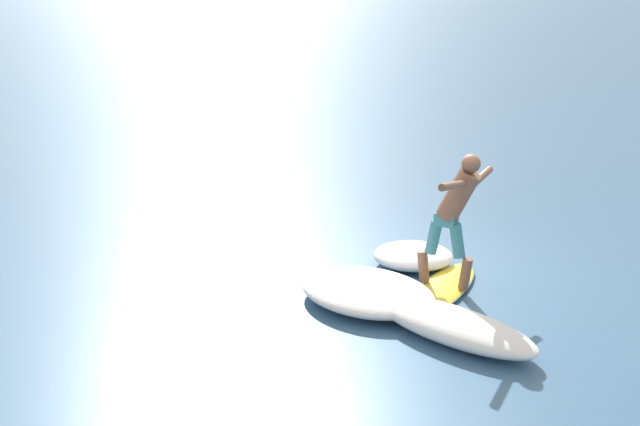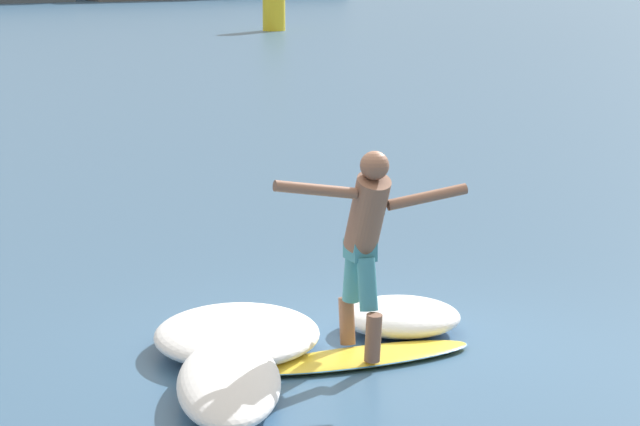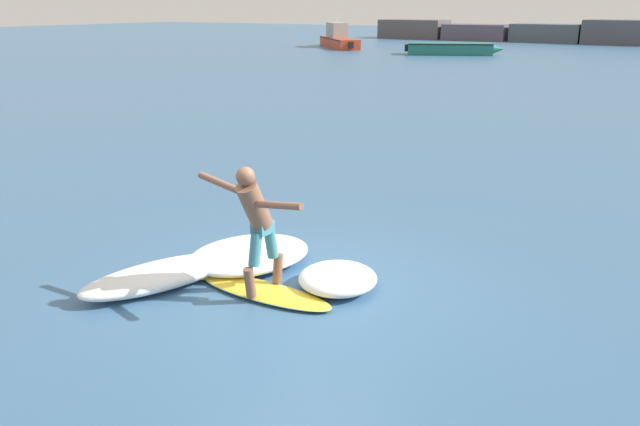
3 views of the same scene
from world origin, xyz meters
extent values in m
plane|color=#396188|center=(0.00, 0.00, 0.00)|extent=(200.00, 200.00, 0.00)
ellipsoid|color=yellow|center=(-0.32, -0.33, 0.04)|extent=(2.03, 0.58, 0.08)
ellipsoid|color=yellow|center=(-1.36, -0.34, 0.04)|extent=(0.29, 0.31, 0.07)
ellipsoid|color=#2870B2|center=(-0.32, -0.33, 0.04)|extent=(2.04, 0.60, 0.04)
cone|color=black|center=(0.51, -0.32, -0.06)|extent=(0.05, 0.05, 0.14)
cone|color=black|center=(0.37, -0.17, -0.06)|extent=(0.05, 0.05, 0.14)
cone|color=black|center=(0.37, -0.48, -0.06)|extent=(0.05, 0.05, 0.14)
cylinder|color=brown|center=(-0.34, -0.61, 0.28)|extent=(0.14, 0.19, 0.41)
cylinder|color=teal|center=(-0.33, -0.48, 0.69)|extent=(0.17, 0.23, 0.45)
cylinder|color=brown|center=(-0.30, -0.05, 0.28)|extent=(0.14, 0.19, 0.41)
cylinder|color=teal|center=(-0.31, -0.17, 0.69)|extent=(0.17, 0.23, 0.45)
cube|color=teal|center=(-0.32, -0.33, 0.95)|extent=(0.22, 0.27, 0.16)
cylinder|color=brown|center=(-0.33, -0.47, 1.28)|extent=(0.32, 0.56, 0.70)
sphere|color=brown|center=(-0.34, -0.61, 1.69)|extent=(0.23, 0.23, 0.23)
cylinder|color=brown|center=(0.14, -0.61, 1.40)|extent=(0.69, 0.18, 0.21)
cylinder|color=brown|center=(-0.82, -0.54, 1.52)|extent=(0.69, 0.16, 0.20)
cylinder|color=yellow|center=(15.18, 37.36, 0.94)|extent=(0.78, 0.78, 1.87)
ellipsoid|color=white|center=(0.41, 0.34, 0.15)|extent=(1.14, 1.17, 0.30)
ellipsoid|color=white|center=(-1.69, -0.86, 0.16)|extent=(1.55, 2.32, 0.31)
ellipsoid|color=white|center=(-1.12, 0.39, 0.15)|extent=(2.07, 2.28, 0.31)
camera|label=1|loc=(-10.57, -3.38, 4.07)|focal=50.00mm
camera|label=2|loc=(-5.72, -11.11, 3.53)|focal=85.00mm
camera|label=3|loc=(4.19, -6.36, 3.65)|focal=35.00mm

